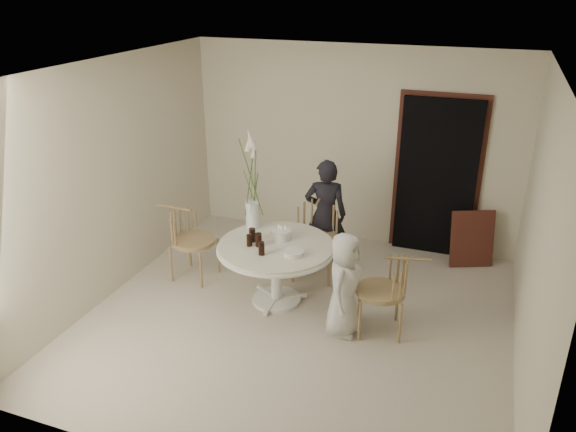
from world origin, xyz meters
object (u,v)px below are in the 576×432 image
(chair_left, at_px, (184,232))
(table, at_px, (276,254))
(flower_vase, at_px, (252,194))
(girl, at_px, (325,215))
(boy, at_px, (344,285))
(chair_far, at_px, (318,226))
(birthday_cake, at_px, (281,234))
(chair_right, at_px, (393,284))

(chair_left, bearing_deg, table, -95.26)
(chair_left, xyz_separation_m, flower_vase, (0.86, 0.16, 0.56))
(girl, relative_size, boy, 1.27)
(chair_far, xyz_separation_m, birthday_cake, (-0.22, -0.70, 0.15))
(table, xyz_separation_m, boy, (0.88, -0.33, -0.05))
(chair_left, relative_size, birthday_cake, 4.03)
(table, height_order, girl, girl)
(table, relative_size, chair_left, 1.44)
(chair_far, bearing_deg, flower_vase, -146.95)
(girl, distance_m, birthday_cake, 0.90)
(table, xyz_separation_m, flower_vase, (-0.43, 0.35, 0.54))
(chair_far, bearing_deg, chair_left, -161.45)
(table, distance_m, chair_right, 1.36)
(chair_right, bearing_deg, table, -110.06)
(chair_far, xyz_separation_m, girl, (0.05, 0.15, 0.09))
(flower_vase, bearing_deg, girl, 43.54)
(chair_far, distance_m, flower_vase, 0.98)
(table, height_order, chair_far, chair_far)
(table, xyz_separation_m, birthday_cake, (0.00, 0.16, 0.17))
(table, height_order, flower_vase, flower_vase)
(girl, height_order, birthday_cake, girl)
(boy, xyz_separation_m, flower_vase, (-1.31, 0.68, 0.58))
(chair_far, distance_m, boy, 1.36)
(girl, bearing_deg, birthday_cake, 59.96)
(chair_left, height_order, boy, boy)
(girl, xyz_separation_m, flower_vase, (-0.70, -0.66, 0.43))
(birthday_cake, relative_size, flower_vase, 0.19)
(flower_vase, bearing_deg, chair_left, -169.60)
(chair_right, bearing_deg, birthday_cake, -116.56)
(chair_right, height_order, birthday_cake, chair_right)
(boy, distance_m, birthday_cake, 1.03)
(birthday_cake, bearing_deg, chair_right, -12.53)
(girl, height_order, flower_vase, flower_vase)
(table, distance_m, chair_left, 1.30)
(chair_left, relative_size, girl, 0.64)
(boy, bearing_deg, chair_left, 79.50)
(chair_left, xyz_separation_m, birthday_cake, (1.29, -0.03, 0.19))
(table, height_order, chair_right, chair_right)
(flower_vase, bearing_deg, birthday_cake, -23.88)
(chair_far, bearing_deg, girl, 64.58)
(chair_right, relative_size, flower_vase, 0.74)
(table, height_order, boy, boy)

